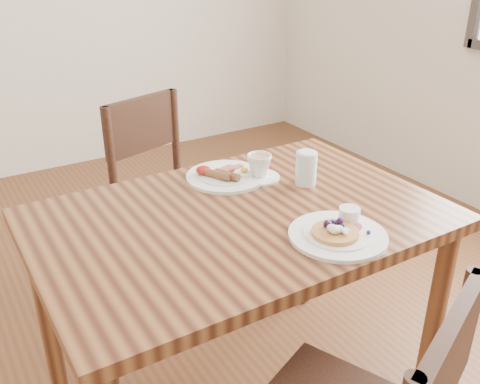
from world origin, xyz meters
The scene contains 6 objects.
dining_table centered at (0.00, 0.00, 0.65)m, with size 1.20×0.80×0.75m.
chair_far centered at (0.09, 0.77, 0.49)m, with size 0.52×0.52×0.88m.
pancake_plate centered at (0.16, -0.26, 0.76)m, with size 0.27×0.27×0.06m.
breakfast_plate centered at (0.09, 0.24, 0.76)m, with size 0.27×0.27×0.04m.
teacup_saucer centered at (0.19, 0.18, 0.79)m, with size 0.14×0.14×0.09m.
water_glass centered at (0.29, 0.06, 0.81)m, with size 0.07×0.07×0.11m, color silver.
Camera 1 is at (-0.73, -1.20, 1.49)m, focal length 40.00 mm.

